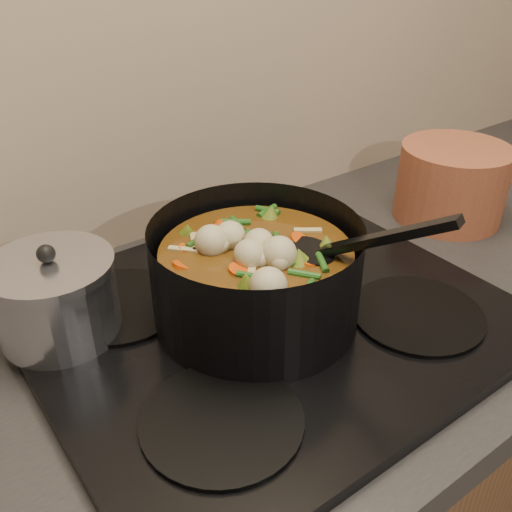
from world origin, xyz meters
TOP-DOWN VIEW (x-y plane):
  - stovetop at (0.00, 1.93)m, footprint 0.62×0.54m
  - stockpot at (-0.02, 1.93)m, footprint 0.31×0.37m
  - saucepan at (-0.24, 2.05)m, footprint 0.16×0.16m
  - terracotta_crock at (0.47, 1.99)m, footprint 0.22×0.22m

SIDE VIEW (x-z plane):
  - stovetop at x=0.00m, z-range 0.91..0.93m
  - terracotta_crock at x=0.47m, z-range 0.91..1.05m
  - saucepan at x=-0.24m, z-range 0.92..1.05m
  - stockpot at x=-0.02m, z-range 0.89..1.10m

